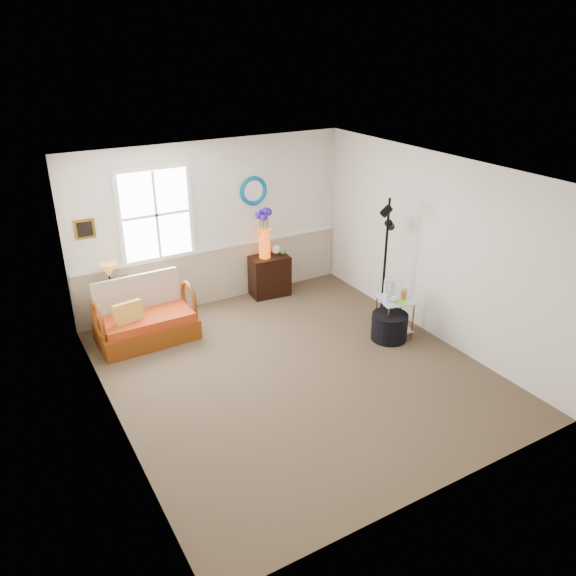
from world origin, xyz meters
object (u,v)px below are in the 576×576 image
lamp_stand (113,312)px  cabinet (269,276)px  floor_lamp (385,262)px  loveseat (145,312)px  side_table (394,317)px  ottoman (389,327)px

lamp_stand → cabinet: size_ratio=0.86×
floor_lamp → loveseat: bearing=158.5°
loveseat → side_table: bearing=-29.1°
lamp_stand → loveseat: bearing=-58.3°
lamp_stand → cabinet: 2.58m
loveseat → cabinet: bearing=11.2°
side_table → cabinet: bearing=112.2°
loveseat → ottoman: (3.01, -1.71, -0.24)m
lamp_stand → side_table: same height
lamp_stand → floor_lamp: 4.06m
loveseat → cabinet: size_ratio=1.99×
side_table → floor_lamp: (0.16, 0.48, 0.67)m
lamp_stand → cabinet: cabinet is taller
cabinet → floor_lamp: bearing=-53.1°
loveseat → ottoman: loveseat is taller
lamp_stand → floor_lamp: size_ratio=0.31×
cabinet → floor_lamp: size_ratio=0.35×
loveseat → lamp_stand: size_ratio=2.31×
cabinet → lamp_stand: bearing=-175.8°
cabinet → side_table: (0.88, -2.16, -0.05)m
lamp_stand → floor_lamp: bearing=-25.4°
side_table → ottoman: 0.16m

